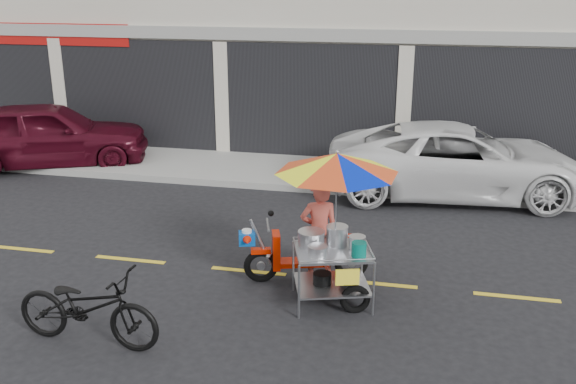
% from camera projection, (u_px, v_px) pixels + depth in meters
% --- Properties ---
extents(ground, '(90.00, 90.00, 0.00)m').
position_uv_depth(ground, '(377.00, 284.00, 9.61)').
color(ground, black).
extents(sidewalk, '(45.00, 3.00, 0.15)m').
position_uv_depth(sidewalk, '(398.00, 175.00, 14.68)').
color(sidewalk, gray).
rests_on(sidewalk, ground).
extents(centerline, '(42.00, 0.10, 0.01)m').
position_uv_depth(centerline, '(377.00, 284.00, 9.61)').
color(centerline, gold).
rests_on(centerline, ground).
extents(maroon_sedan, '(5.05, 3.64, 1.60)m').
position_uv_depth(maroon_sedan, '(48.00, 134.00, 15.43)').
color(maroon_sedan, '#3C0815').
rests_on(maroon_sedan, ground).
extents(white_pickup, '(5.60, 2.98, 1.50)m').
position_uv_depth(white_pickup, '(459.00, 161.00, 13.36)').
color(white_pickup, white).
rests_on(white_pickup, ground).
extents(near_bicycle, '(1.94, 0.76, 1.01)m').
position_uv_depth(near_bicycle, '(87.00, 307.00, 7.89)').
color(near_bicycle, black).
rests_on(near_bicycle, ground).
extents(food_vendor_rig, '(2.54, 2.11, 2.21)m').
position_uv_depth(food_vendor_rig, '(328.00, 203.00, 8.92)').
color(food_vendor_rig, black).
rests_on(food_vendor_rig, ground).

